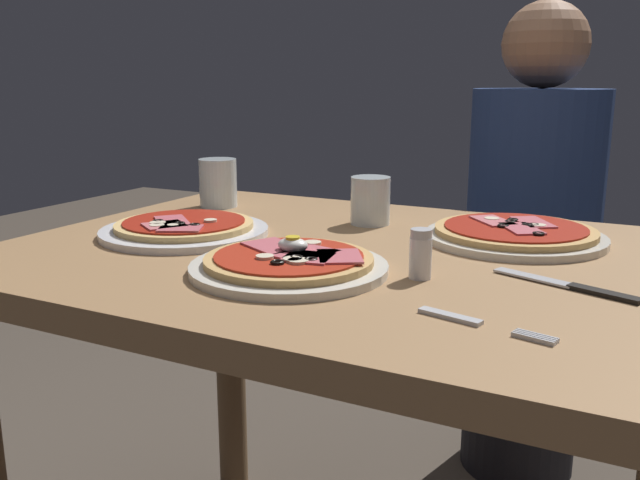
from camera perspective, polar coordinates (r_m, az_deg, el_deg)
name	(u,v)px	position (r m, az deg, el deg)	size (l,w,h in m)	color
dining_table	(349,327)	(1.09, 2.46, -7.34)	(1.06, 0.79, 0.74)	#9E754C
pizza_foreground	(289,263)	(0.93, -2.58, -1.97)	(0.27, 0.27, 0.05)	silver
pizza_across_left	(515,234)	(1.15, 16.04, 0.50)	(0.29, 0.29, 0.03)	silver
pizza_across_right	(184,228)	(1.17, -11.33, 0.96)	(0.28, 0.28, 0.03)	white
water_glass_near	(218,186)	(1.42, -8.54, 4.52)	(0.08, 0.08, 0.10)	silver
water_glass_far	(370,204)	(1.24, 4.24, 3.04)	(0.07, 0.07, 0.09)	silver
fork	(473,322)	(0.76, 12.74, -6.74)	(0.16, 0.05, 0.00)	silver
knife	(574,287)	(0.92, 20.56, -3.69)	(0.19, 0.08, 0.01)	silver
salt_shaker	(421,254)	(0.90, 8.44, -1.18)	(0.03, 0.03, 0.07)	white
diner_person	(530,261)	(1.77, 17.19, -1.69)	(0.32, 0.32, 1.18)	black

